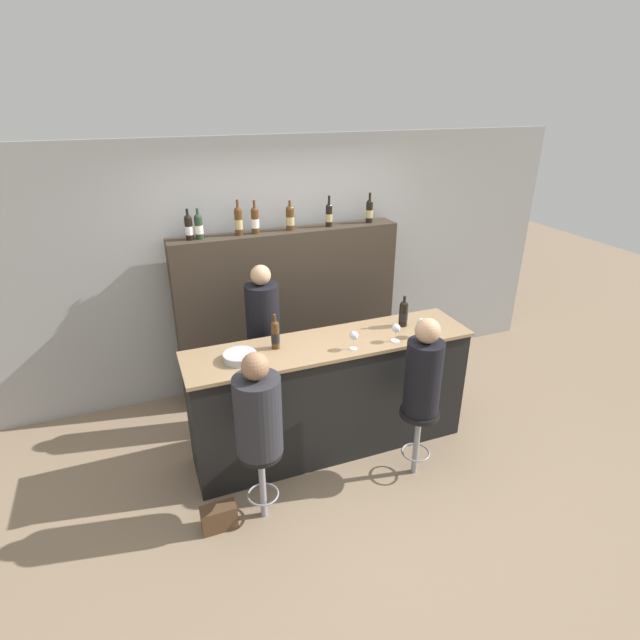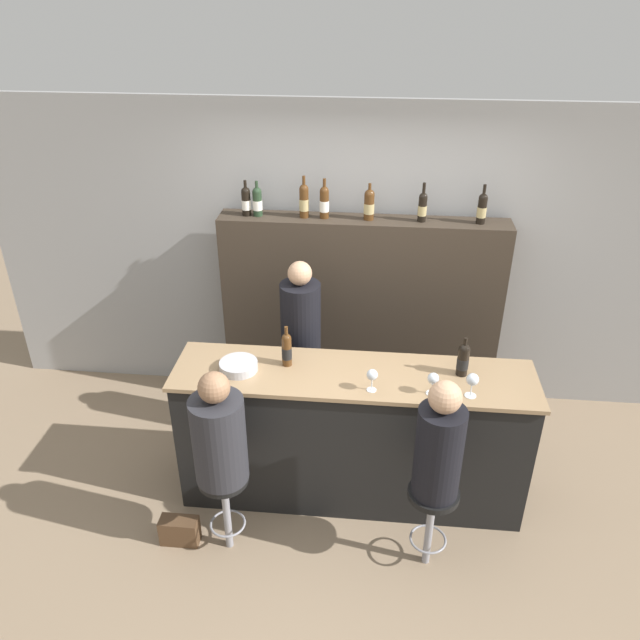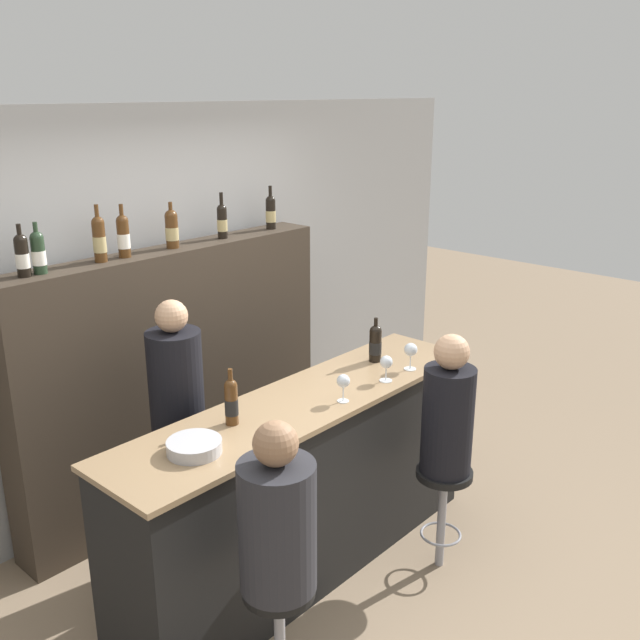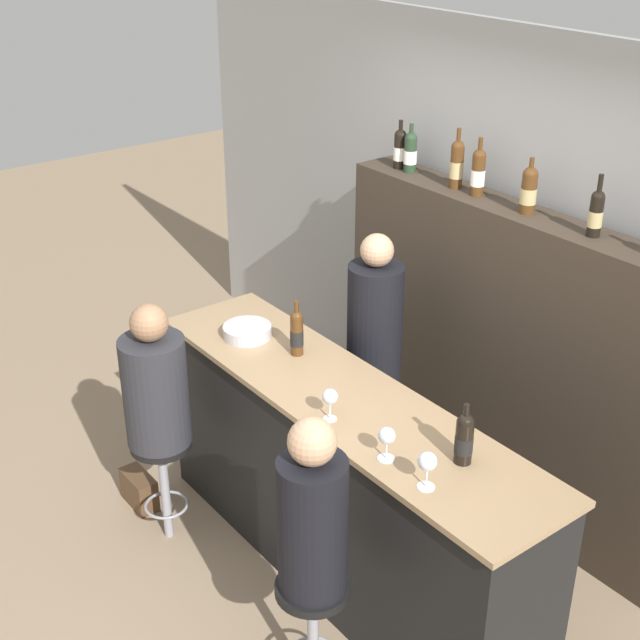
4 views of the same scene
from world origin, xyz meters
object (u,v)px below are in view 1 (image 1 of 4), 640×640
object	(u,v)px
wine_bottle_backbar_5	(329,215)
guest_seated_right	(424,372)
wine_bottle_backbar_6	(369,211)
bar_stool_left	(261,466)
wine_bottle_backbar_0	(189,227)
wine_bottle_backbar_1	(199,226)
metal_bowl	(240,357)
bar_stool_right	(418,426)
wine_glass_2	(421,323)
wine_bottle_backbar_2	(238,221)
wine_glass_0	(354,336)
wine_bottle_backbar_3	(255,220)
wine_bottle_counter_1	(403,313)
handbag	(219,517)
guest_seated_left	(258,411)
wine_glass_1	(396,329)
wine_bottle_counter_0	(275,334)
wine_bottle_backbar_4	(290,218)
bartender	(265,354)

from	to	relation	value
wine_bottle_backbar_5	guest_seated_right	distance (m)	1.94
wine_bottle_backbar_6	bar_stool_left	xyz separation A→B (m)	(-1.67, -1.73, -1.38)
wine_bottle_backbar_0	bar_stool_left	size ratio (longest dim) A/B	0.45
wine_bottle_backbar_1	wine_bottle_backbar_5	world-z (taller)	wine_bottle_backbar_5
wine_bottle_backbar_1	metal_bowl	xyz separation A→B (m)	(0.06, -1.18, -0.75)
bar_stool_right	guest_seated_right	bearing A→B (deg)	90.00
wine_glass_2	metal_bowl	xyz separation A→B (m)	(-1.52, 0.15, -0.09)
guest_seated_right	wine_bottle_backbar_5	bearing A→B (deg)	93.03
wine_bottle_backbar_2	wine_bottle_backbar_6	world-z (taller)	wine_bottle_backbar_2
wine_glass_0	wine_bottle_backbar_3	bearing A→B (deg)	108.06
wine_bottle_counter_1	handbag	distance (m)	2.23
wine_bottle_backbar_6	wine_glass_2	bearing A→B (deg)	-96.00
wine_glass_2	guest_seated_left	distance (m)	1.60
wine_glass_1	wine_bottle_backbar_1	bearing A→B (deg)	135.35
wine_bottle_counter_1	wine_bottle_backbar_3	distance (m)	1.64
wine_bottle_counter_1	wine_bottle_backbar_0	world-z (taller)	wine_bottle_backbar_0
wine_bottle_counter_1	wine_glass_0	distance (m)	0.64
wine_bottle_counter_0	handbag	size ratio (longest dim) A/B	1.15
wine_bottle_counter_0	wine_bottle_backbar_3	size ratio (longest dim) A/B	0.95
wine_bottle_backbar_3	wine_bottle_backbar_1	bearing A→B (deg)	180.00
wine_bottle_backbar_2	wine_glass_1	size ratio (longest dim) A/B	2.13
wine_bottle_counter_0	metal_bowl	distance (m)	0.34
metal_bowl	wine_glass_0	bearing A→B (deg)	-9.19
bar_stool_left	wine_bottle_backbar_4	bearing A→B (deg)	64.54
bar_stool_left	guest_seated_left	bearing A→B (deg)	0.00
wine_glass_2	metal_bowl	bearing A→B (deg)	174.55
wine_glass_0	metal_bowl	bearing A→B (deg)	170.81
wine_bottle_backbar_0	bartender	world-z (taller)	wine_bottle_backbar_0
wine_bottle_backbar_3	wine_glass_2	size ratio (longest dim) A/B	1.88
guest_seated_left	guest_seated_right	distance (m)	1.32
wine_bottle_backbar_2	handbag	distance (m)	2.56
wine_bottle_backbar_4	bar_stool_right	size ratio (longest dim) A/B	0.46
wine_glass_1	bartender	size ratio (longest dim) A/B	0.10
wine_bottle_backbar_3	wine_glass_1	size ratio (longest dim) A/B	2.02
wine_bottle_backbar_2	handbag	world-z (taller)	wine_bottle_backbar_2
wine_glass_1	handbag	size ratio (longest dim) A/B	0.59
wine_bottle_backbar_2	metal_bowl	world-z (taller)	wine_bottle_backbar_2
wine_bottle_backbar_4	bartender	bearing A→B (deg)	-128.56
wine_bottle_backbar_3	wine_bottle_backbar_6	xyz separation A→B (m)	(1.20, 0.00, -0.01)
bartender	handbag	size ratio (longest dim) A/B	6.20
guest_seated_left	bar_stool_right	size ratio (longest dim) A/B	1.25
wine_glass_0	guest_seated_left	distance (m)	1.02
wine_bottle_counter_1	metal_bowl	world-z (taller)	wine_bottle_counter_1
wine_bottle_counter_1	wine_bottle_backbar_1	distance (m)	2.00
wine_bottle_counter_0	wine_bottle_counter_1	distance (m)	1.17
metal_bowl	bartender	world-z (taller)	bartender
guest_seated_right	handbag	world-z (taller)	guest_seated_right
wine_glass_1	guest_seated_left	distance (m)	1.37
wine_bottle_backbar_1	wine_bottle_backbar_2	bearing A→B (deg)	0.00
handbag	bar_stool_left	bearing A→B (deg)	0.00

